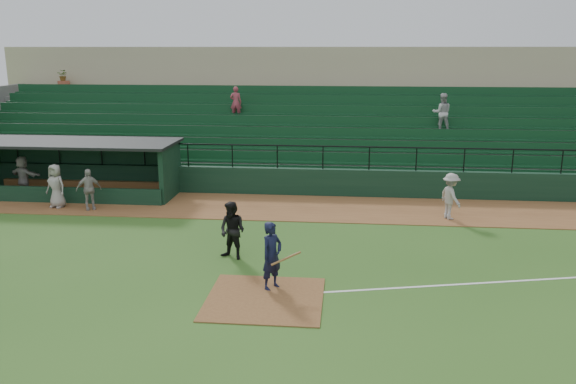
# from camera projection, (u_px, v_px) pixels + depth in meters

# --- Properties ---
(ground) EXTENTS (90.00, 90.00, 0.00)m
(ground) POSITION_uv_depth(u_px,v_px,m) (270.00, 284.00, 16.21)
(ground) COLOR #2F581C
(ground) RESTS_ON ground
(warning_track) EXTENTS (40.00, 4.00, 0.03)m
(warning_track) POSITION_uv_depth(u_px,v_px,m) (295.00, 208.00, 23.94)
(warning_track) COLOR brown
(warning_track) RESTS_ON ground
(home_plate_dirt) EXTENTS (3.00, 3.00, 0.03)m
(home_plate_dirt) POSITION_uv_depth(u_px,v_px,m) (265.00, 299.00, 15.24)
(home_plate_dirt) COLOR brown
(home_plate_dirt) RESTS_ON ground
(foul_line) EXTENTS (17.49, 4.44, 0.01)m
(foul_line) POSITION_uv_depth(u_px,v_px,m) (556.00, 279.00, 16.59)
(foul_line) COLOR white
(foul_line) RESTS_ON ground
(stadium_structure) EXTENTS (38.00, 13.08, 6.40)m
(stadium_structure) POSITION_uv_depth(u_px,v_px,m) (309.00, 125.00, 31.57)
(stadium_structure) COLOR black
(stadium_structure) RESTS_ON ground
(dugout) EXTENTS (8.90, 3.20, 2.42)m
(dugout) POSITION_uv_depth(u_px,v_px,m) (80.00, 164.00, 26.09)
(dugout) COLOR black
(dugout) RESTS_ON ground
(batter_at_plate) EXTENTS (1.18, 0.82, 1.87)m
(batter_at_plate) POSITION_uv_depth(u_px,v_px,m) (272.00, 256.00, 15.70)
(batter_at_plate) COLOR black
(batter_at_plate) RESTS_ON ground
(umpire) EXTENTS (1.08, 0.98, 1.80)m
(umpire) POSITION_uv_depth(u_px,v_px,m) (232.00, 231.00, 17.98)
(umpire) COLOR black
(umpire) RESTS_ON ground
(runner) EXTENTS (1.05, 1.30, 1.76)m
(runner) POSITION_uv_depth(u_px,v_px,m) (451.00, 196.00, 22.12)
(runner) COLOR #A09A95
(runner) RESTS_ON warning_track
(dugout_player_a) EXTENTS (1.04, 0.87, 1.66)m
(dugout_player_a) POSITION_uv_depth(u_px,v_px,m) (89.00, 189.00, 23.42)
(dugout_player_a) COLOR #A49F9A
(dugout_player_a) RESTS_ON warning_track
(dugout_player_b) EXTENTS (0.99, 0.78, 1.78)m
(dugout_player_b) POSITION_uv_depth(u_px,v_px,m) (56.00, 186.00, 23.74)
(dugout_player_b) COLOR #9B9691
(dugout_player_b) RESTS_ON warning_track
(dugout_player_c) EXTENTS (1.70, 1.03, 1.75)m
(dugout_player_c) POSITION_uv_depth(u_px,v_px,m) (23.00, 176.00, 25.67)
(dugout_player_c) COLOR #9E9A94
(dugout_player_c) RESTS_ON warning_track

